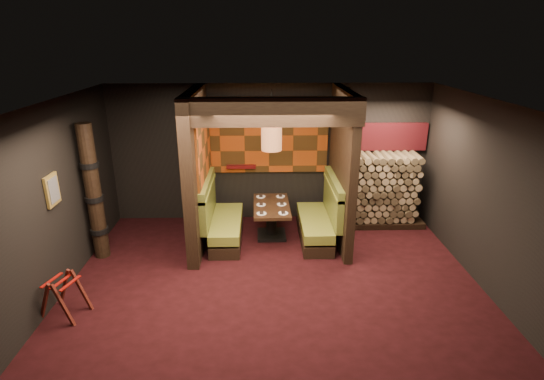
{
  "coord_description": "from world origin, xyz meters",
  "views": [
    {
      "loc": [
        -0.19,
        -5.74,
        3.72
      ],
      "look_at": [
        0.0,
        1.3,
        1.15
      ],
      "focal_mm": 28.0,
      "sensor_mm": 36.0,
      "label": 1
    }
  ],
  "objects_px": {
    "booth_bench_left": "(221,221)",
    "luggage_rack": "(63,294)",
    "totem_column": "(94,194)",
    "firewood_stack": "(382,190)",
    "booth_bench_right": "(320,220)",
    "pendant_lamp": "(272,138)",
    "dining_table": "(272,216)"
  },
  "relations": [
    {
      "from": "booth_bench_right",
      "to": "dining_table",
      "type": "relative_size",
      "value": 1.26
    },
    {
      "from": "dining_table",
      "to": "luggage_rack",
      "type": "relative_size",
      "value": 1.83
    },
    {
      "from": "dining_table",
      "to": "luggage_rack",
      "type": "height_order",
      "value": "dining_table"
    },
    {
      "from": "dining_table",
      "to": "pendant_lamp",
      "type": "bearing_deg",
      "value": -90.0
    },
    {
      "from": "booth_bench_right",
      "to": "pendant_lamp",
      "type": "bearing_deg",
      "value": 173.94
    },
    {
      "from": "pendant_lamp",
      "to": "luggage_rack",
      "type": "relative_size",
      "value": 1.57
    },
    {
      "from": "booth_bench_left",
      "to": "luggage_rack",
      "type": "distance_m",
      "value": 3.02
    },
    {
      "from": "dining_table",
      "to": "luggage_rack",
      "type": "distance_m",
      "value": 3.83
    },
    {
      "from": "booth_bench_right",
      "to": "firewood_stack",
      "type": "height_order",
      "value": "firewood_stack"
    },
    {
      "from": "dining_table",
      "to": "totem_column",
      "type": "bearing_deg",
      "value": -167.12
    },
    {
      "from": "booth_bench_right",
      "to": "totem_column",
      "type": "bearing_deg",
      "value": -172.14
    },
    {
      "from": "pendant_lamp",
      "to": "totem_column",
      "type": "distance_m",
      "value": 3.22
    },
    {
      "from": "booth_bench_left",
      "to": "luggage_rack",
      "type": "relative_size",
      "value": 2.31
    },
    {
      "from": "booth_bench_left",
      "to": "pendant_lamp",
      "type": "xyz_separation_m",
      "value": [
        0.97,
        0.1,
        1.59
      ]
    },
    {
      "from": "booth_bench_right",
      "to": "booth_bench_left",
      "type": "bearing_deg",
      "value": 180.0
    },
    {
      "from": "totem_column",
      "to": "firewood_stack",
      "type": "height_order",
      "value": "totem_column"
    },
    {
      "from": "booth_bench_right",
      "to": "firewood_stack",
      "type": "relative_size",
      "value": 0.92
    },
    {
      "from": "pendant_lamp",
      "to": "luggage_rack",
      "type": "distance_m",
      "value": 4.14
    },
    {
      "from": "booth_bench_left",
      "to": "totem_column",
      "type": "relative_size",
      "value": 0.67
    },
    {
      "from": "pendant_lamp",
      "to": "totem_column",
      "type": "height_order",
      "value": "pendant_lamp"
    },
    {
      "from": "booth_bench_left",
      "to": "booth_bench_right",
      "type": "distance_m",
      "value": 1.89
    },
    {
      "from": "pendant_lamp",
      "to": "booth_bench_left",
      "type": "bearing_deg",
      "value": -174.18
    },
    {
      "from": "pendant_lamp",
      "to": "totem_column",
      "type": "bearing_deg",
      "value": -168.01
    },
    {
      "from": "booth_bench_right",
      "to": "luggage_rack",
      "type": "xyz_separation_m",
      "value": [
        -3.9,
        -2.26,
        -0.08
      ]
    },
    {
      "from": "booth_bench_left",
      "to": "booth_bench_right",
      "type": "bearing_deg",
      "value": 0.0
    },
    {
      "from": "dining_table",
      "to": "totem_column",
      "type": "xyz_separation_m",
      "value": [
        -3.05,
        -0.7,
        0.75
      ]
    },
    {
      "from": "dining_table",
      "to": "pendant_lamp",
      "type": "xyz_separation_m",
      "value": [
        -0.0,
        -0.05,
        1.56
      ]
    },
    {
      "from": "dining_table",
      "to": "firewood_stack",
      "type": "relative_size",
      "value": 0.73
    },
    {
      "from": "pendant_lamp",
      "to": "totem_column",
      "type": "relative_size",
      "value": 0.45
    },
    {
      "from": "totem_column",
      "to": "pendant_lamp",
      "type": "bearing_deg",
      "value": 11.99
    },
    {
      "from": "booth_bench_left",
      "to": "dining_table",
      "type": "bearing_deg",
      "value": 8.74
    },
    {
      "from": "dining_table",
      "to": "firewood_stack",
      "type": "bearing_deg",
      "value": 13.59
    }
  ]
}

